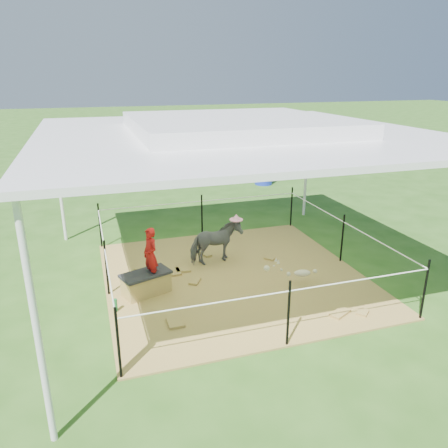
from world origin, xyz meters
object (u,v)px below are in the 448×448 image
object	(u,v)px
pony	(216,243)
trash_barrel	(264,171)
green_bottle	(116,305)
picnic_table_far	(273,157)
distant_person	(229,161)
picnic_table_near	(202,166)
straw_bale	(146,284)
woman	(150,249)
foal	(302,272)

from	to	relation	value
pony	trash_barrel	world-z (taller)	trash_barrel
trash_barrel	pony	bearing A→B (deg)	-120.66
green_bottle	picnic_table_far	bearing A→B (deg)	54.73
picnic_table_far	distant_person	bearing A→B (deg)	-118.48
picnic_table_near	distant_person	xyz separation A→B (m)	(0.90, -0.52, 0.23)
straw_bale	distant_person	world-z (taller)	distant_person
straw_bale	trash_barrel	size ratio (longest dim) A/B	0.83
green_bottle	pony	size ratio (longest dim) A/B	0.21
distant_person	picnic_table_far	bearing A→B (deg)	-148.64
distant_person	picnic_table_near	bearing A→B (deg)	-30.21
picnic_table_near	picnic_table_far	xyz separation A→B (m)	(3.28, 0.94, -0.01)
pony	straw_bale	bearing A→B (deg)	108.35
woman	green_bottle	distance (m)	1.05
trash_barrel	picnic_table_near	distance (m)	2.60
straw_bale	pony	xyz separation A→B (m)	(1.49, 0.85, 0.25)
green_bottle	woman	bearing A→B (deg)	34.70
distant_person	trash_barrel	bearing A→B (deg)	116.01
woman	picnic_table_near	world-z (taller)	woman
picnic_table_near	straw_bale	bearing A→B (deg)	-125.53
picnic_table_near	picnic_table_far	world-z (taller)	picnic_table_near
distant_person	straw_bale	bearing A→B (deg)	62.57
pony	picnic_table_far	size ratio (longest dim) A/B	0.62
pony	picnic_table_far	world-z (taller)	pony
woman	distant_person	world-z (taller)	woman
picnic_table_near	picnic_table_far	size ratio (longest dim) A/B	1.02
green_bottle	trash_barrel	size ratio (longest dim) A/B	0.23
trash_barrel	picnic_table_far	world-z (taller)	trash_barrel
green_bottle	pony	bearing A→B (deg)	32.59
foal	picnic_table_far	size ratio (longest dim) A/B	0.53
pony	trash_barrel	distance (m)	6.76
pony	picnic_table_near	bearing A→B (deg)	-24.51
picnic_table_near	picnic_table_far	distance (m)	3.41
picnic_table_far	green_bottle	bearing A→B (deg)	-95.33
straw_bale	woman	bearing A→B (deg)	0.00
green_bottle	picnic_table_near	size ratio (longest dim) A/B	0.13
pony	distant_person	world-z (taller)	distant_person
pony	foal	xyz separation A→B (m)	(1.19, -1.34, -0.19)
green_bottle	picnic_table_near	xyz separation A→B (m)	(3.85, 9.13, 0.21)
straw_bale	green_bottle	distance (m)	0.71
pony	picnic_table_far	xyz separation A→B (m)	(5.09, 8.77, -0.12)
straw_bale	foal	distance (m)	2.72
straw_bale	woman	distance (m)	0.64
straw_bale	picnic_table_near	size ratio (longest dim) A/B	0.46
picnic_table_far	picnic_table_near	bearing A→B (deg)	-133.98
trash_barrel	picnic_table_far	size ratio (longest dim) A/B	0.57
straw_bale	distant_person	size ratio (longest dim) A/B	0.67
trash_barrel	green_bottle	bearing A→B (deg)	-127.62
green_bottle	straw_bale	bearing A→B (deg)	39.29
woman	foal	distance (m)	2.68
straw_bale	picnic_table_near	bearing A→B (deg)	69.19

